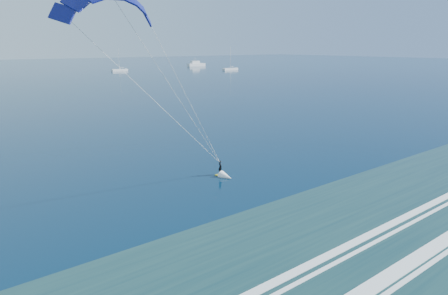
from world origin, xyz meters
TOP-DOWN VIEW (x-y plane):
  - kitesurfer_rig at (-0.15, 25.20)m, footprint 20.39×8.57m
  - motor_yacht at (139.30, 228.14)m, footprint 13.21×3.52m
  - sailboat_3 at (74.80, 209.38)m, footprint 9.01×2.40m
  - sailboat_4 at (130.22, 179.00)m, footprint 10.00×2.40m

SIDE VIEW (x-z plane):
  - sailboat_3 at x=74.80m, z-range -5.44..6.81m
  - sailboat_4 at x=130.22m, z-range -5.99..7.38m
  - motor_yacht at x=139.30m, z-range -1.41..4.29m
  - kitesurfer_rig at x=-0.15m, z-range 0.06..19.39m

